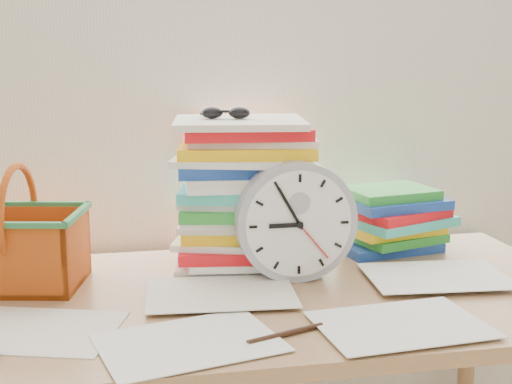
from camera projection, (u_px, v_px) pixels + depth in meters
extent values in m
cube|color=silver|center=(222.00, 2.00, 1.72)|extent=(4.00, 0.04, 2.70)
cube|color=white|center=(224.00, 23.00, 1.71)|extent=(2.40, 0.01, 2.50)
cube|color=#9B7048|center=(255.00, 299.00, 1.46)|extent=(1.40, 0.70, 0.03)
cylinder|color=#9B7048|center=(466.00, 376.00, 1.95)|extent=(0.04, 0.04, 0.72)
cylinder|color=#A1A2AF|center=(296.00, 221.00, 1.51)|extent=(0.26, 0.05, 0.26)
cylinder|color=black|center=(286.00, 334.00, 1.23)|extent=(0.15, 0.06, 0.01)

